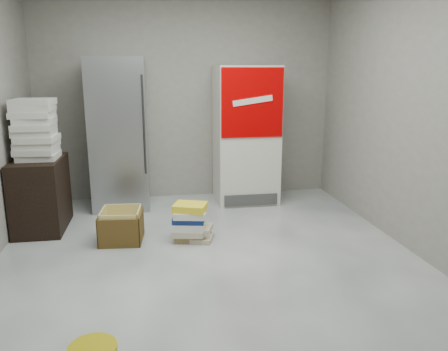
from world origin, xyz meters
name	(u,v)px	position (x,y,z in m)	size (l,w,h in m)	color
ground	(213,272)	(0.00, 0.00, 0.00)	(5.00, 5.00, 0.00)	silver
room_shell	(212,63)	(0.00, 0.00, 1.80)	(4.04, 5.04, 2.82)	gray
steel_fridge	(119,134)	(-0.90, 2.13, 0.95)	(0.70, 0.72, 1.90)	#A1A3A8
coke_cooler	(246,135)	(0.75, 2.12, 0.90)	(0.80, 0.73, 1.80)	silver
wood_shelf	(41,194)	(-1.73, 1.40, 0.40)	(0.50, 0.80, 0.80)	black
supply_box_stack	(35,129)	(-1.72, 1.40, 1.12)	(0.44, 0.44, 0.65)	white
phonebook_stack_main	(190,222)	(-0.13, 0.78, 0.20)	(0.40, 0.36, 0.40)	olive
phonebook_stack_side	(196,233)	(-0.07, 0.79, 0.07)	(0.40, 0.37, 0.15)	#C9B795
cardboard_box	(121,228)	(-0.84, 0.88, 0.14)	(0.46, 0.46, 0.34)	yellow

